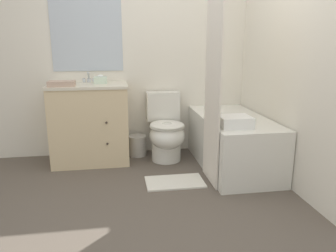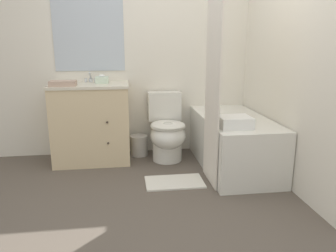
{
  "view_description": "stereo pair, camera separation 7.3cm",
  "coord_description": "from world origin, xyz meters",
  "px_view_note": "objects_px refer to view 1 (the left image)",
  "views": [
    {
      "loc": [
        -0.44,
        -2.38,
        1.34
      ],
      "look_at": [
        0.07,
        0.71,
        0.54
      ],
      "focal_mm": 35.0,
      "sensor_mm": 36.0,
      "label": 1
    },
    {
      "loc": [
        -0.36,
        -2.39,
        1.34
      ],
      "look_at": [
        0.07,
        0.71,
        0.54
      ],
      "focal_mm": 35.0,
      "sensor_mm": 36.0,
      "label": 2
    }
  ],
  "objects_px": {
    "vanity_cabinet": "(90,123)",
    "bathtub": "(232,142)",
    "bath_towel_folded": "(235,122)",
    "sink_faucet": "(89,79)",
    "wastebasket": "(138,146)",
    "tissue_box": "(101,80)",
    "bath_mat": "(175,182)",
    "toilet": "(166,132)",
    "hand_towel_folded": "(62,84)"
  },
  "relations": [
    {
      "from": "bath_mat",
      "to": "hand_towel_folded",
      "type": "bearing_deg",
      "value": 151.04
    },
    {
      "from": "vanity_cabinet",
      "to": "bath_towel_folded",
      "type": "bearing_deg",
      "value": -30.61
    },
    {
      "from": "vanity_cabinet",
      "to": "tissue_box",
      "type": "distance_m",
      "value": 0.5
    },
    {
      "from": "hand_towel_folded",
      "to": "wastebasket",
      "type": "bearing_deg",
      "value": 18.91
    },
    {
      "from": "vanity_cabinet",
      "to": "tissue_box",
      "type": "bearing_deg",
      "value": 19.1
    },
    {
      "from": "bathtub",
      "to": "tissue_box",
      "type": "xyz_separation_m",
      "value": [
        -1.4,
        0.46,
        0.65
      ]
    },
    {
      "from": "vanity_cabinet",
      "to": "hand_towel_folded",
      "type": "relative_size",
      "value": 3.33
    },
    {
      "from": "sink_faucet",
      "to": "toilet",
      "type": "xyz_separation_m",
      "value": [
        0.85,
        -0.26,
        -0.59
      ]
    },
    {
      "from": "bath_mat",
      "to": "toilet",
      "type": "bearing_deg",
      "value": 88.5
    },
    {
      "from": "toilet",
      "to": "bath_mat",
      "type": "distance_m",
      "value": 0.75
    },
    {
      "from": "toilet",
      "to": "bath_towel_folded",
      "type": "distance_m",
      "value": 0.96
    },
    {
      "from": "tissue_box",
      "to": "bath_mat",
      "type": "bearing_deg",
      "value": -49.09
    },
    {
      "from": "bathtub",
      "to": "bath_towel_folded",
      "type": "relative_size",
      "value": 4.58
    },
    {
      "from": "bath_mat",
      "to": "tissue_box",
      "type": "bearing_deg",
      "value": 130.91
    },
    {
      "from": "sink_faucet",
      "to": "hand_towel_folded",
      "type": "bearing_deg",
      "value": -127.28
    },
    {
      "from": "wastebasket",
      "to": "tissue_box",
      "type": "bearing_deg",
      "value": -170.61
    },
    {
      "from": "sink_faucet",
      "to": "tissue_box",
      "type": "relative_size",
      "value": 0.96
    },
    {
      "from": "vanity_cabinet",
      "to": "bath_towel_folded",
      "type": "xyz_separation_m",
      "value": [
        1.4,
        -0.83,
        0.16
      ]
    },
    {
      "from": "hand_towel_folded",
      "to": "vanity_cabinet",
      "type": "bearing_deg",
      "value": 31.77
    },
    {
      "from": "vanity_cabinet",
      "to": "wastebasket",
      "type": "bearing_deg",
      "value": 11.94
    },
    {
      "from": "sink_faucet",
      "to": "hand_towel_folded",
      "type": "distance_m",
      "value": 0.42
    },
    {
      "from": "toilet",
      "to": "bathtub",
      "type": "height_order",
      "value": "toilet"
    },
    {
      "from": "bathtub",
      "to": "bath_mat",
      "type": "height_order",
      "value": "bathtub"
    },
    {
      "from": "vanity_cabinet",
      "to": "bathtub",
      "type": "height_order",
      "value": "vanity_cabinet"
    },
    {
      "from": "wastebasket",
      "to": "tissue_box",
      "type": "relative_size",
      "value": 1.65
    },
    {
      "from": "hand_towel_folded",
      "to": "bath_towel_folded",
      "type": "relative_size",
      "value": 0.9
    },
    {
      "from": "hand_towel_folded",
      "to": "bathtub",
      "type": "bearing_deg",
      "value": -8.13
    },
    {
      "from": "bathtub",
      "to": "hand_towel_folded",
      "type": "relative_size",
      "value": 5.1
    },
    {
      "from": "sink_faucet",
      "to": "wastebasket",
      "type": "distance_m",
      "value": 0.97
    },
    {
      "from": "toilet",
      "to": "bathtub",
      "type": "relative_size",
      "value": 0.56
    },
    {
      "from": "bath_towel_folded",
      "to": "bathtub",
      "type": "bearing_deg",
      "value": 71.01
    },
    {
      "from": "bath_towel_folded",
      "to": "sink_faucet",
      "type": "bearing_deg",
      "value": 144.33
    },
    {
      "from": "toilet",
      "to": "vanity_cabinet",
      "type": "bearing_deg",
      "value": 174.52
    },
    {
      "from": "wastebasket",
      "to": "bath_mat",
      "type": "distance_m",
      "value": 0.93
    },
    {
      "from": "toilet",
      "to": "tissue_box",
      "type": "xyz_separation_m",
      "value": [
        -0.72,
        0.13,
        0.6
      ]
    },
    {
      "from": "vanity_cabinet",
      "to": "bathtub",
      "type": "bearing_deg",
      "value": -15.04
    },
    {
      "from": "vanity_cabinet",
      "to": "tissue_box",
      "type": "xyz_separation_m",
      "value": [
        0.14,
        0.05,
        0.48
      ]
    },
    {
      "from": "bathtub",
      "to": "hand_towel_folded",
      "type": "bearing_deg",
      "value": 171.87
    },
    {
      "from": "hand_towel_folded",
      "to": "toilet",
      "type": "bearing_deg",
      "value": 3.89
    },
    {
      "from": "bath_mat",
      "to": "bathtub",
      "type": "bearing_deg",
      "value": 26.28
    },
    {
      "from": "sink_faucet",
      "to": "bath_mat",
      "type": "relative_size",
      "value": 0.25
    },
    {
      "from": "vanity_cabinet",
      "to": "sink_faucet",
      "type": "bearing_deg",
      "value": 90.0
    },
    {
      "from": "vanity_cabinet",
      "to": "bathtub",
      "type": "relative_size",
      "value": 0.65
    },
    {
      "from": "sink_faucet",
      "to": "bathtub",
      "type": "height_order",
      "value": "sink_faucet"
    },
    {
      "from": "tissue_box",
      "to": "vanity_cabinet",
      "type": "bearing_deg",
      "value": -160.9
    },
    {
      "from": "vanity_cabinet",
      "to": "sink_faucet",
      "type": "relative_size",
      "value": 6.3
    },
    {
      "from": "hand_towel_folded",
      "to": "bath_mat",
      "type": "bearing_deg",
      "value": -28.96
    },
    {
      "from": "sink_faucet",
      "to": "bathtub",
      "type": "xyz_separation_m",
      "value": [
        1.54,
        -0.59,
        -0.65
      ]
    },
    {
      "from": "bath_towel_folded",
      "to": "bath_mat",
      "type": "distance_m",
      "value": 0.83
    },
    {
      "from": "tissue_box",
      "to": "hand_towel_folded",
      "type": "relative_size",
      "value": 0.55
    }
  ]
}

